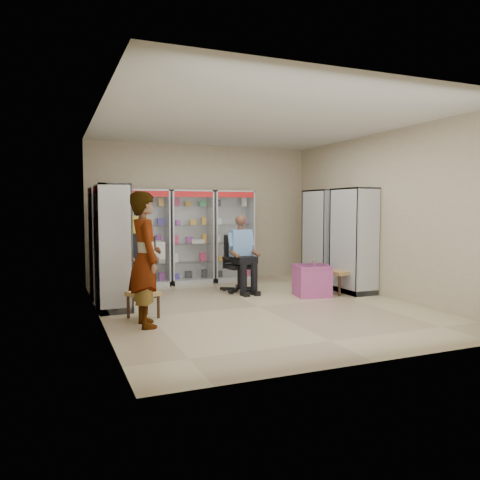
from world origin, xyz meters
name	(u,v)px	position (x,y,z in m)	size (l,w,h in m)	color
floor	(258,307)	(0.00, 0.00, 0.00)	(6.00, 6.00, 0.00)	tan
room_shell	(258,187)	(0.00, 0.00, 1.97)	(5.02, 6.02, 3.01)	tan
cabinet_back_left	(147,238)	(-1.30, 2.73, 1.00)	(0.90, 0.50, 2.00)	#BABBC2
cabinet_back_mid	(191,237)	(-0.35, 2.73, 1.00)	(0.90, 0.50, 2.00)	#A2A3A8
cabinet_back_right	(232,236)	(0.60, 2.73, 1.00)	(0.90, 0.50, 2.00)	#ADB0B4
cabinet_right_far	(322,237)	(2.23, 1.60, 1.00)	(0.50, 0.90, 2.00)	#A2A3A9
cabinet_right_near	(354,241)	(2.23, 0.50, 1.00)	(0.50, 0.90, 2.00)	silver
cabinet_left_far	(105,242)	(-2.23, 1.80, 1.00)	(0.50, 0.90, 2.00)	silver
cabinet_left_near	(113,247)	(-2.23, 0.70, 1.00)	(0.50, 0.90, 2.00)	#AAACB2
wooden_chair	(141,268)	(-1.55, 2.00, 0.47)	(0.42, 0.42, 0.94)	#312113
seated_customer	(142,258)	(-1.55, 1.95, 0.67)	(0.44, 0.60, 1.34)	black
office_chair	(239,263)	(0.24, 1.42, 0.55)	(0.60, 0.60, 1.10)	black
seated_shopkeeper	(240,256)	(0.24, 1.37, 0.70)	(0.46, 0.64, 1.40)	#75B5E8
pink_trunk	(312,280)	(1.31, 0.48, 0.29)	(0.59, 0.57, 0.57)	#C04D9F
tea_glass	(314,262)	(1.36, 0.49, 0.62)	(0.07, 0.07, 0.10)	#601408
woven_stool_a	(340,282)	(1.90, 0.46, 0.22)	(0.44, 0.44, 0.44)	olive
woven_stool_b	(143,305)	(-1.90, -0.09, 0.20)	(0.40, 0.40, 0.40)	#A57E45
standing_man	(145,259)	(-1.95, -0.56, 0.93)	(0.68, 0.44, 1.85)	gray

